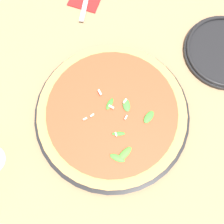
% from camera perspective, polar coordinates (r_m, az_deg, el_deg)
% --- Properties ---
extents(ground_plane, '(6.00, 6.00, 0.00)m').
position_cam_1_polar(ground_plane, '(0.63, -1.68, 0.29)').
color(ground_plane, '#9E7A56').
extents(pizza_arugula_main, '(0.36, 0.36, 0.05)m').
position_cam_1_polar(pizza_arugula_main, '(0.61, 0.01, -0.35)').
color(pizza_arugula_main, black).
rests_on(pizza_arugula_main, ground_plane).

